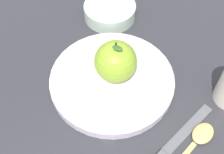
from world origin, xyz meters
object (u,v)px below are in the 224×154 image
side_bowl (110,10)px  apple (114,62)px  dinner_plate (112,80)px  spoon (198,139)px  knife (165,152)px

side_bowl → apple: bearing=-10.8°
dinner_plate → spoon: size_ratio=1.72×
apple → knife: (0.17, 0.05, -0.06)m
apple → spoon: 0.21m
dinner_plate → knife: bearing=18.0°
side_bowl → spoon: 0.36m
knife → apple: bearing=-163.9°
knife → spoon: 0.06m
apple → side_bowl: bearing=169.2°
spoon → side_bowl: bearing=-167.8°
side_bowl → knife: 0.37m
side_bowl → knife: side_bowl is taller
dinner_plate → knife: 0.18m
dinner_plate → apple: bearing=131.9°
dinner_plate → spoon: (0.16, 0.12, -0.01)m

